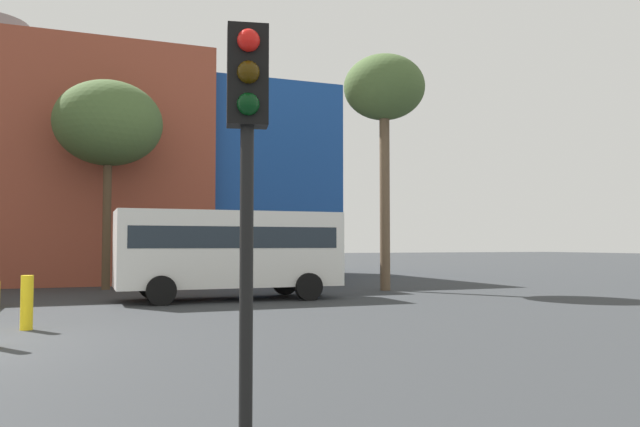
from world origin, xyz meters
name	(u,v)px	position (x,y,z in m)	size (l,w,h in m)	color
white_bus	(229,247)	(6.73, 7.14, 1.62)	(6.80, 2.62, 2.72)	white
traffic_light_near_right	(247,133)	(3.73, -6.69, 2.70)	(0.40, 0.39, 3.66)	black
bare_tree_1	(384,92)	(13.05, 8.90, 7.48)	(3.07, 3.07, 8.88)	brown
bare_tree_2	(108,124)	(3.33, 13.03, 6.31)	(4.07, 4.07, 7.98)	brown
bollard_yellow_2	(27,303)	(1.40, 1.86, 0.55)	(0.24, 0.24, 1.09)	yellow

